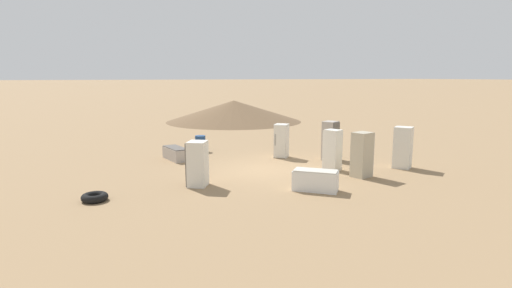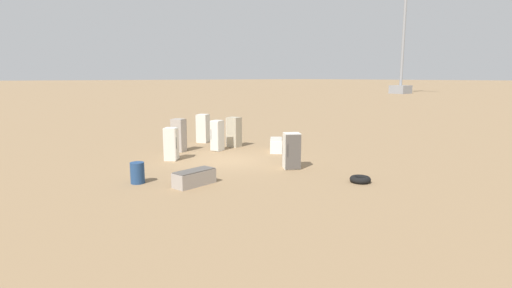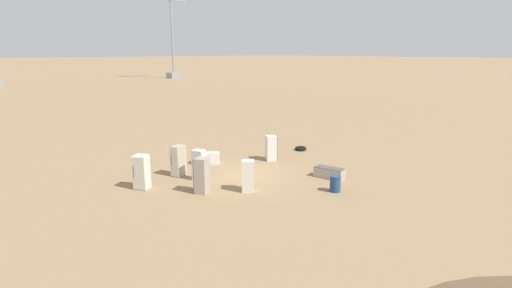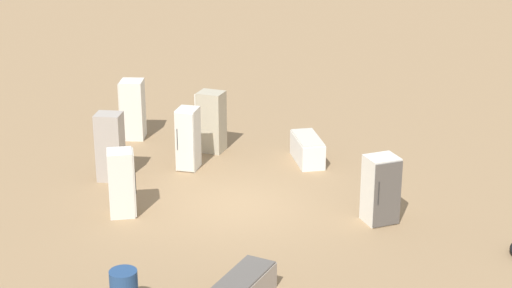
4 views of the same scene
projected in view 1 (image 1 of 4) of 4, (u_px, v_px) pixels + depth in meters
ground_plane at (266, 170)px, 17.42m from camera, size 1000.00×1000.00×0.00m
dirt_mound at (234, 111)px, 36.10m from camera, size 12.17×12.17×1.89m
discarded_fridge_0 at (176, 153)px, 19.54m from camera, size 1.02×1.85×0.62m
discarded_fridge_1 at (330, 141)px, 19.43m from camera, size 0.91×0.90×1.89m
discarded_fridge_2 at (281, 141)px, 20.02m from camera, size 0.90×0.90×1.69m
discarded_fridge_3 at (362, 155)px, 16.11m from camera, size 0.92×0.81×1.83m
discarded_fridge_4 at (332, 150)px, 17.30m from camera, size 0.77×0.84×1.77m
discarded_fridge_5 at (315, 180)px, 14.20m from camera, size 1.63×1.54×0.76m
discarded_fridge_6 at (197, 164)px, 14.76m from camera, size 0.97×0.98×1.68m
discarded_fridge_7 at (403, 147)px, 17.68m from camera, size 0.99×0.99×1.85m
scrap_tire at (95, 197)px, 13.07m from camera, size 0.85×0.85×0.26m
rusty_barrel at (200, 144)px, 21.68m from camera, size 0.56×0.56×0.86m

